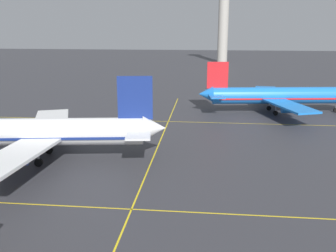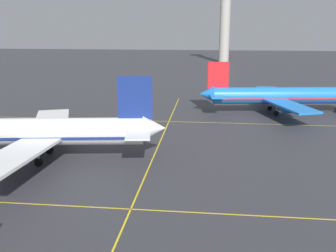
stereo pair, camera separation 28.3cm
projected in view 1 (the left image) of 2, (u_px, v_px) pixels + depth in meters
airliner_second_row at (31, 132)px, 55.59m from camera, size 40.04×34.24×12.45m
airliner_third_row at (279, 96)px, 85.69m from camera, size 37.17×31.81×11.56m
taxiway_markings at (132, 209)px, 41.57m from camera, size 131.29×128.43×0.01m
control_tower at (224, 15)px, 191.03m from camera, size 8.82×8.82×41.57m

